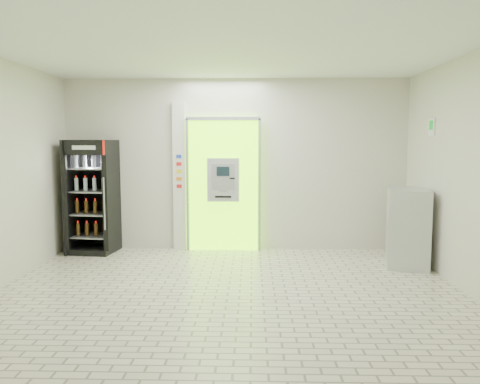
{
  "coord_description": "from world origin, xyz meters",
  "views": [
    {
      "loc": [
        0.3,
        -5.73,
        1.88
      ],
      "look_at": [
        0.12,
        1.2,
        1.16
      ],
      "focal_mm": 35.0,
      "sensor_mm": 36.0,
      "label": 1
    }
  ],
  "objects": [
    {
      "name": "steel_cabinet",
      "position": [
        2.69,
        1.43,
        0.59
      ],
      "size": [
        0.8,
        1.01,
        1.19
      ],
      "rotation": [
        0.0,
        0.0,
        -0.24
      ],
      "color": "#B8BBC1",
      "rests_on": "ground"
    },
    {
      "name": "beverage_cooler",
      "position": [
        -2.44,
        2.18,
        0.93
      ],
      "size": [
        0.8,
        0.74,
        1.93
      ],
      "rotation": [
        0.0,
        0.0,
        -0.12
      ],
      "color": "black",
      "rests_on": "ground"
    },
    {
      "name": "ground",
      "position": [
        0.0,
        0.0,
        0.0
      ],
      "size": [
        6.0,
        6.0,
        0.0
      ],
      "primitive_type": "plane",
      "color": "beige",
      "rests_on": "ground"
    },
    {
      "name": "atm_assembly",
      "position": [
        -0.2,
        2.41,
        1.17
      ],
      "size": [
        1.3,
        0.24,
        2.33
      ],
      "color": "#82FF05",
      "rests_on": "ground"
    },
    {
      "name": "pillar",
      "position": [
        -0.98,
        2.45,
        1.3
      ],
      "size": [
        0.22,
        0.11,
        2.6
      ],
      "color": "silver",
      "rests_on": "ground"
    },
    {
      "name": "exit_sign",
      "position": [
        2.99,
        1.4,
        2.12
      ],
      "size": [
        0.02,
        0.22,
        0.26
      ],
      "color": "white",
      "rests_on": "room_shell"
    },
    {
      "name": "room_shell",
      "position": [
        0.0,
        0.0,
        1.84
      ],
      "size": [
        6.0,
        6.0,
        6.0
      ],
      "color": "beige",
      "rests_on": "ground"
    }
  ]
}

